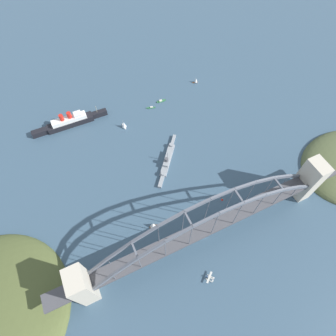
{
  "coord_description": "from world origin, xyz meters",
  "views": [
    {
      "loc": [
        -66.01,
        -59.95,
        252.8
      ],
      "look_at": [
        0.0,
        79.98,
        8.0
      ],
      "focal_mm": 29.06,
      "sensor_mm": 36.0,
      "label": 1
    }
  ],
  "objects_px": {
    "ocean_liner": "(70,122)",
    "small_boat_4": "(151,108)",
    "channel_marker_buoy": "(222,199)",
    "naval_cruiser": "(167,160)",
    "small_boat_2": "(153,225)",
    "harbor_arch_bridge": "(208,226)",
    "small_boat_3": "(124,125)",
    "small_boat_1": "(196,80)",
    "seaplane_taxiing_near_bridge": "(210,278)",
    "small_boat_0": "(161,101)"
  },
  "relations": [
    {
      "from": "ocean_liner",
      "to": "small_boat_4",
      "type": "xyz_separation_m",
      "value": [
        100.05,
        -15.92,
        -4.92
      ]
    },
    {
      "from": "ocean_liner",
      "to": "channel_marker_buoy",
      "type": "distance_m",
      "value": 201.76
    },
    {
      "from": "naval_cruiser",
      "to": "small_boat_2",
      "type": "xyz_separation_m",
      "value": [
        -44.95,
        -63.25,
        1.41
      ]
    },
    {
      "from": "harbor_arch_bridge",
      "to": "small_boat_3",
      "type": "xyz_separation_m",
      "value": [
        -20.74,
        160.34,
        -23.86
      ]
    },
    {
      "from": "naval_cruiser",
      "to": "small_boat_2",
      "type": "height_order",
      "value": "naval_cruiser"
    },
    {
      "from": "small_boat_4",
      "to": "small_boat_1",
      "type": "bearing_deg",
      "value": 13.61
    },
    {
      "from": "harbor_arch_bridge",
      "to": "seaplane_taxiing_near_bridge",
      "type": "relative_size",
      "value": 30.66
    },
    {
      "from": "ocean_liner",
      "to": "channel_marker_buoy",
      "type": "height_order",
      "value": "ocean_liner"
    },
    {
      "from": "small_boat_2",
      "to": "small_boat_4",
      "type": "relative_size",
      "value": 0.81
    },
    {
      "from": "small_boat_3",
      "to": "channel_marker_buoy",
      "type": "relative_size",
      "value": 3.72
    },
    {
      "from": "small_boat_2",
      "to": "small_boat_4",
      "type": "xyz_separation_m",
      "value": [
        61.06,
        146.26,
        -3.22
      ]
    },
    {
      "from": "harbor_arch_bridge",
      "to": "small_boat_2",
      "type": "height_order",
      "value": "harbor_arch_bridge"
    },
    {
      "from": "harbor_arch_bridge",
      "to": "small_boat_1",
      "type": "bearing_deg",
      "value": 63.71
    },
    {
      "from": "harbor_arch_bridge",
      "to": "small_boat_3",
      "type": "relative_size",
      "value": 27.66
    },
    {
      "from": "small_boat_0",
      "to": "naval_cruiser",
      "type": "bearing_deg",
      "value": -110.16
    },
    {
      "from": "small_boat_2",
      "to": "small_boat_3",
      "type": "xyz_separation_m",
      "value": [
        18.85,
        130.52,
        0.7
      ]
    },
    {
      "from": "naval_cruiser",
      "to": "small_boat_2",
      "type": "bearing_deg",
      "value": -125.4
    },
    {
      "from": "small_boat_0",
      "to": "small_boat_4",
      "type": "relative_size",
      "value": 1.07
    },
    {
      "from": "small_boat_4",
      "to": "small_boat_2",
      "type": "bearing_deg",
      "value": -112.66
    },
    {
      "from": "small_boat_3",
      "to": "channel_marker_buoy",
      "type": "bearing_deg",
      "value": -67.16
    },
    {
      "from": "small_boat_0",
      "to": "small_boat_3",
      "type": "distance_m",
      "value": 62.3
    },
    {
      "from": "ocean_liner",
      "to": "small_boat_3",
      "type": "height_order",
      "value": "ocean_liner"
    },
    {
      "from": "naval_cruiser",
      "to": "small_boat_4",
      "type": "height_order",
      "value": "naval_cruiser"
    },
    {
      "from": "small_boat_2",
      "to": "channel_marker_buoy",
      "type": "bearing_deg",
      "value": -2.97
    },
    {
      "from": "harbor_arch_bridge",
      "to": "small_boat_4",
      "type": "xyz_separation_m",
      "value": [
        21.48,
        176.08,
        -27.78
      ]
    },
    {
      "from": "small_boat_1",
      "to": "channel_marker_buoy",
      "type": "bearing_deg",
      "value": -109.63
    },
    {
      "from": "small_boat_3",
      "to": "naval_cruiser",
      "type": "bearing_deg",
      "value": -68.79
    },
    {
      "from": "ocean_liner",
      "to": "naval_cruiser",
      "type": "distance_m",
      "value": 129.78
    },
    {
      "from": "naval_cruiser",
      "to": "small_boat_1",
      "type": "bearing_deg",
      "value": 48.15
    },
    {
      "from": "small_boat_0",
      "to": "channel_marker_buoy",
      "type": "relative_size",
      "value": 4.51
    },
    {
      "from": "harbor_arch_bridge",
      "to": "small_boat_2",
      "type": "xyz_separation_m",
      "value": [
        -39.59,
        29.82,
        -24.56
      ]
    },
    {
      "from": "small_boat_0",
      "to": "ocean_liner",
      "type": "bearing_deg",
      "value": 174.77
    },
    {
      "from": "small_boat_1",
      "to": "small_boat_2",
      "type": "bearing_deg",
      "value": -129.51
    },
    {
      "from": "naval_cruiser",
      "to": "small_boat_1",
      "type": "height_order",
      "value": "naval_cruiser"
    },
    {
      "from": "naval_cruiser",
      "to": "small_boat_3",
      "type": "bearing_deg",
      "value": 111.21
    },
    {
      "from": "small_boat_0",
      "to": "channel_marker_buoy",
      "type": "distance_m",
      "value": 155.46
    },
    {
      "from": "harbor_arch_bridge",
      "to": "naval_cruiser",
      "type": "xyz_separation_m",
      "value": [
        5.37,
        93.07,
        -25.97
      ]
    },
    {
      "from": "small_boat_4",
      "to": "seaplane_taxiing_near_bridge",
      "type": "bearing_deg",
      "value": -99.48
    },
    {
      "from": "naval_cruiser",
      "to": "small_boat_0",
      "type": "height_order",
      "value": "naval_cruiser"
    },
    {
      "from": "small_boat_0",
      "to": "small_boat_2",
      "type": "distance_m",
      "value": 170.17
    },
    {
      "from": "small_boat_1",
      "to": "small_boat_3",
      "type": "bearing_deg",
      "value": -163.86
    },
    {
      "from": "ocean_liner",
      "to": "naval_cruiser",
      "type": "height_order",
      "value": "ocean_liner"
    },
    {
      "from": "small_boat_2",
      "to": "small_boat_3",
      "type": "relative_size",
      "value": 0.92
    },
    {
      "from": "ocean_liner",
      "to": "small_boat_4",
      "type": "relative_size",
      "value": 7.87
    },
    {
      "from": "ocean_liner",
      "to": "channel_marker_buoy",
      "type": "relative_size",
      "value": 33.24
    },
    {
      "from": "small_boat_3",
      "to": "small_boat_2",
      "type": "bearing_deg",
      "value": -98.22
    },
    {
      "from": "small_boat_4",
      "to": "naval_cruiser",
      "type": "bearing_deg",
      "value": -100.98
    },
    {
      "from": "harbor_arch_bridge",
      "to": "small_boat_4",
      "type": "relative_size",
      "value": 24.37
    },
    {
      "from": "harbor_arch_bridge",
      "to": "small_boat_4",
      "type": "distance_m",
      "value": 179.55
    },
    {
      "from": "small_boat_0",
      "to": "small_boat_3",
      "type": "relative_size",
      "value": 1.21
    }
  ]
}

